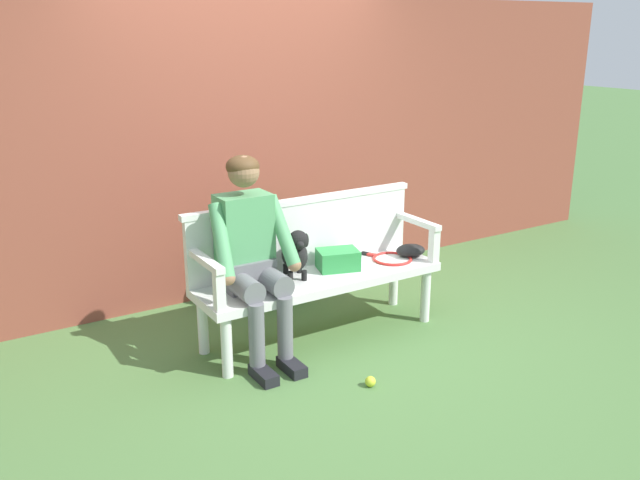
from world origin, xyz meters
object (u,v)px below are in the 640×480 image
at_px(sports_bag, 338,260).
at_px(tennis_ball, 370,381).
at_px(tennis_racket, 389,258).
at_px(person_seated, 250,251).
at_px(baseball_glove, 411,250).
at_px(garden_bench, 320,283).
at_px(dog_on_bench, 296,253).

distance_m(sports_bag, tennis_ball, 0.98).
xyz_separation_m(tennis_racket, tennis_ball, (-0.71, -0.77, -0.44)).
relative_size(person_seated, baseball_glove, 6.05).
bearing_deg(garden_bench, person_seated, -178.60).
bearing_deg(person_seated, tennis_racket, 1.02).
height_order(garden_bench, tennis_ball, garden_bench).
xyz_separation_m(tennis_racket, baseball_glove, (0.18, -0.03, 0.04)).
bearing_deg(dog_on_bench, garden_bench, -7.72).
bearing_deg(tennis_racket, person_seated, -178.98).
height_order(tennis_racket, tennis_ball, tennis_racket).
xyz_separation_m(person_seated, sports_bag, (0.70, 0.05, -0.20)).
bearing_deg(baseball_glove, tennis_ball, -126.82).
bearing_deg(dog_on_bench, sports_bag, 1.34).
bearing_deg(baseball_glove, tennis_racket, -175.05).
distance_m(tennis_racket, tennis_ball, 1.14).
height_order(garden_bench, person_seated, person_seated).
height_order(person_seated, tennis_ball, person_seated).
bearing_deg(sports_bag, dog_on_bench, -178.66).
bearing_deg(sports_bag, baseball_glove, -4.86).
relative_size(person_seated, tennis_racket, 2.34).
relative_size(tennis_racket, tennis_ball, 8.60).
xyz_separation_m(garden_bench, baseball_glove, (0.78, -0.02, 0.11)).
distance_m(person_seated, dog_on_bench, 0.36).
xyz_separation_m(sports_bag, tennis_ball, (-0.28, -0.79, -0.50)).
bearing_deg(person_seated, baseball_glove, -0.30).
xyz_separation_m(garden_bench, dog_on_bench, (-0.18, 0.02, 0.24)).
distance_m(garden_bench, baseball_glove, 0.79).
xyz_separation_m(person_seated, baseball_glove, (1.31, -0.01, -0.23)).
xyz_separation_m(baseball_glove, tennis_ball, (-0.89, -0.74, -0.47)).
height_order(tennis_racket, baseball_glove, baseball_glove).
bearing_deg(tennis_ball, baseball_glove, 39.74).
relative_size(tennis_racket, sports_bag, 2.03).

